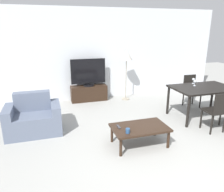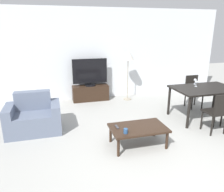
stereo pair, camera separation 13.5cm
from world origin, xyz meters
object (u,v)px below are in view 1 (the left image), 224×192
object	(u,v)px
floor_lamp	(126,57)
cup_white_near	(128,131)
tv_stand	(89,93)
dining_chair_far	(191,89)
coffee_table	(140,129)
dining_table	(203,90)
wine_glass_left	(193,80)
remote_primary	(119,127)
tv	(88,72)
dining_chair_near	(217,110)
armchair	(34,119)
wine_glass_center	(195,82)

from	to	relation	value
floor_lamp	cup_white_near	world-z (taller)	floor_lamp
tv_stand	dining_chair_far	world-z (taller)	dining_chair_far
coffee_table	dining_chair_far	bearing A→B (deg)	35.25
tv_stand	dining_chair_far	size ratio (longest dim) A/B	1.23
dining_chair_far	tv_stand	bearing A→B (deg)	153.98
coffee_table	dining_table	xyz separation A→B (m)	(2.01, 0.82, 0.35)
floor_lamp	wine_glass_left	distance (m)	2.00
tv_stand	remote_primary	xyz separation A→B (m)	(0.00, -2.81, 0.15)
tv	cup_white_near	world-z (taller)	tv
dining_chair_near	tv	bearing A→B (deg)	126.82
armchair	wine_glass_center	distance (m)	3.83
coffee_table	armchair	bearing A→B (deg)	149.34
remote_primary	wine_glass_center	bearing A→B (deg)	21.66
dining_table	remote_primary	distance (m)	2.52
dining_chair_near	cup_white_near	distance (m)	2.07
tv_stand	remote_primary	size ratio (longest dim) A/B	7.18
tv	dining_chair_near	bearing A→B (deg)	-53.18
tv	armchair	bearing A→B (deg)	-130.77
floor_lamp	wine_glass_center	distance (m)	2.09
tv	coffee_table	xyz separation A→B (m)	(0.39, -2.89, -0.53)
armchair	dining_chair_far	size ratio (longest dim) A/B	1.26
floor_lamp	coffee_table	bearing A→B (deg)	-105.11
tv	floor_lamp	distance (m)	1.22
tv_stand	dining_chair_far	xyz separation A→B (m)	(2.65, -1.29, 0.27)
tv	dining_table	size ratio (longest dim) A/B	0.69
armchair	coffee_table	distance (m)	2.22
cup_white_near	wine_glass_center	bearing A→B (deg)	28.06
dining_table	tv	bearing A→B (deg)	139.11
tv	coffee_table	size ratio (longest dim) A/B	0.99
dining_chair_far	remote_primary	xyz separation A→B (m)	(-2.65, -1.51, -0.11)
dining_chair_near	wine_glass_left	size ratio (longest dim) A/B	5.97
dining_chair_near	cup_white_near	xyz separation A→B (m)	(-2.06, -0.22, -0.08)
dining_chair_far	wine_glass_center	xyz separation A→B (m)	(-0.38, -0.61, 0.37)
dining_chair_near	wine_glass_left	bearing A→B (deg)	78.23
dining_table	dining_chair_near	world-z (taller)	dining_chair_near
dining_chair_near	wine_glass_center	world-z (taller)	wine_glass_center
wine_glass_center	floor_lamp	bearing A→B (deg)	124.52
floor_lamp	wine_glass_left	size ratio (longest dim) A/B	10.44
coffee_table	remote_primary	bearing A→B (deg)	166.85
cup_white_near	tv	bearing A→B (deg)	91.50
coffee_table	cup_white_near	bearing A→B (deg)	-150.07
tv_stand	cup_white_near	bearing A→B (deg)	-88.51
cup_white_near	armchair	bearing A→B (deg)	140.74
wine_glass_left	floor_lamp	bearing A→B (deg)	130.43
tv_stand	cup_white_near	world-z (taller)	cup_white_near
coffee_table	tv	bearing A→B (deg)	97.63
tv_stand	dining_chair_near	size ratio (longest dim) A/B	1.23
floor_lamp	cup_white_near	distance (m)	3.16
floor_lamp	wine_glass_center	bearing A→B (deg)	-55.48
armchair	coffee_table	world-z (taller)	armchair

